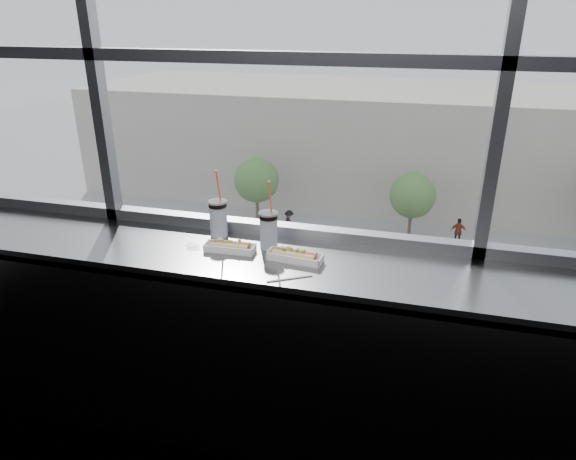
% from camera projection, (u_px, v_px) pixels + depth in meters
% --- Properties ---
extents(wall_back_lower, '(6.00, 0.00, 6.00)m').
position_uv_depth(wall_back_lower, '(281.00, 322.00, 2.96)').
color(wall_back_lower, black).
rests_on(wall_back_lower, ground).
extents(counter, '(6.00, 0.55, 0.06)m').
position_uv_depth(counter, '(266.00, 261.00, 2.51)').
color(counter, gray).
rests_on(counter, ground).
extents(counter_fascia, '(6.00, 0.04, 1.04)m').
position_uv_depth(counter_fascia, '(252.00, 380.00, 2.49)').
color(counter_fascia, gray).
rests_on(counter_fascia, ground).
extents(hotdog_tray_left, '(0.26, 0.09, 0.06)m').
position_uv_depth(hotdog_tray_left, '(230.00, 247.00, 2.54)').
color(hotdog_tray_left, white).
rests_on(hotdog_tray_left, counter).
extents(hotdog_tray_right, '(0.27, 0.11, 0.07)m').
position_uv_depth(hotdog_tray_right, '(295.00, 256.00, 2.44)').
color(hotdog_tray_right, white).
rests_on(hotdog_tray_right, counter).
extents(soda_cup_left, '(0.10, 0.10, 0.37)m').
position_uv_depth(soda_cup_left, '(218.00, 216.00, 2.69)').
color(soda_cup_left, white).
rests_on(soda_cup_left, counter).
extents(soda_cup_right, '(0.10, 0.10, 0.36)m').
position_uv_depth(soda_cup_right, '(269.00, 228.00, 2.55)').
color(soda_cup_right, white).
rests_on(soda_cup_right, counter).
extents(loose_straw, '(0.19, 0.12, 0.01)m').
position_uv_depth(loose_straw, '(290.00, 278.00, 2.28)').
color(loose_straw, white).
rests_on(loose_straw, counter).
extents(wrapper, '(0.09, 0.06, 0.02)m').
position_uv_depth(wrapper, '(193.00, 246.00, 2.59)').
color(wrapper, silver).
rests_on(wrapper, counter).
extents(plaza_ground, '(120.00, 120.00, 0.00)m').
position_uv_depth(plaza_ground, '(413.00, 172.00, 46.14)').
color(plaza_ground, gray).
rests_on(plaza_ground, ground).
extents(street_asphalt, '(80.00, 10.00, 0.06)m').
position_uv_depth(street_asphalt, '(393.00, 303.00, 25.24)').
color(street_asphalt, black).
rests_on(street_asphalt, plaza_ground).
extents(far_sidewalk, '(80.00, 6.00, 0.04)m').
position_uv_depth(far_sidewalk, '(403.00, 239.00, 32.35)').
color(far_sidewalk, gray).
rests_on(far_sidewalk, plaza_ground).
extents(far_building, '(50.00, 14.00, 8.00)m').
position_uv_depth(far_building, '(415.00, 142.00, 39.69)').
color(far_building, '#B1A89B').
rests_on(far_building, plaza_ground).
extents(car_near_c, '(3.33, 6.37, 2.03)m').
position_uv_depth(car_near_c, '(437.00, 337.00, 20.80)').
color(car_near_c, '#920002').
rests_on(car_near_c, street_asphalt).
extents(car_near_d, '(3.27, 6.60, 2.12)m').
position_uv_depth(car_near_d, '(517.00, 348.00, 20.05)').
color(car_near_d, '#B5B5B5').
rests_on(car_near_d, street_asphalt).
extents(car_near_b, '(2.96, 6.55, 2.15)m').
position_uv_depth(car_near_b, '(261.00, 310.00, 22.57)').
color(car_near_b, black).
rests_on(car_near_b, street_asphalt).
extents(car_far_b, '(3.03, 6.31, 2.04)m').
position_uv_depth(car_far_b, '(412.00, 252.00, 28.22)').
color(car_far_b, brown).
rests_on(car_far_b, street_asphalt).
extents(pedestrian_a, '(0.65, 0.87, 1.96)m').
position_uv_depth(pedestrian_a, '(289.00, 220.00, 32.67)').
color(pedestrian_a, '#66605B').
rests_on(pedestrian_a, far_sidewalk).
extents(pedestrian_c, '(0.91, 0.68, 2.04)m').
position_uv_depth(pedestrian_c, '(459.00, 229.00, 31.21)').
color(pedestrian_c, '#66605B').
rests_on(pedestrian_c, far_sidewalk).
extents(tree_left, '(2.95, 2.95, 4.60)m').
position_uv_depth(tree_left, '(257.00, 180.00, 33.45)').
color(tree_left, '#47382B').
rests_on(tree_left, far_sidewalk).
extents(tree_center, '(2.80, 2.80, 4.37)m').
position_uv_depth(tree_center, '(413.00, 196.00, 31.12)').
color(tree_center, '#47382B').
rests_on(tree_center, far_sidewalk).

